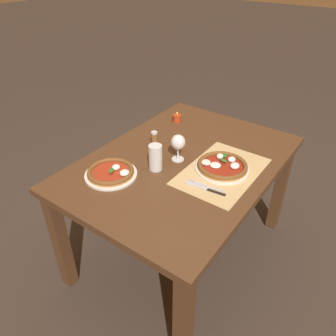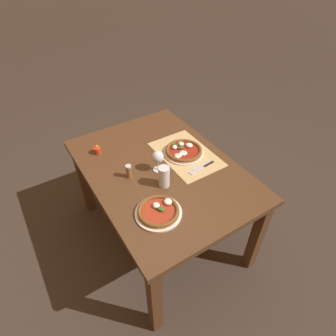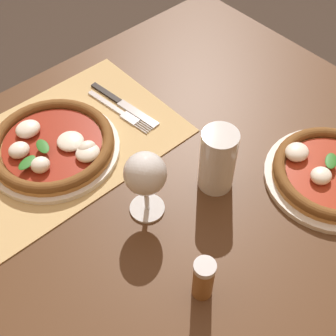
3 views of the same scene
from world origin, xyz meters
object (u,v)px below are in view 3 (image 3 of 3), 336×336
fork (119,111)px  knife (124,105)px  pepper_shaker (203,279)px  pizza_far (331,173)px  pizza_near (53,145)px  pint_glass (218,161)px  wine_glass (145,176)px

fork → knife: bearing=-153.9°
pepper_shaker → pizza_far: bearing=-179.6°
pizza_near → knife: 0.21m
fork → pizza_near: bearing=1.2°
pint_glass → pizza_near: bearing=-55.3°
pizza_near → wine_glass: size_ratio=1.86×
pepper_shaker → knife: bearing=-112.5°
pizza_near → wine_glass: (-0.06, 0.25, 0.08)m
fork → pepper_shaker: pepper_shaker is taller
pint_glass → knife: bearing=-90.4°
fork → knife: 0.03m
knife → pizza_far: bearing=111.6°
pizza_near → pepper_shaker: size_ratio=2.98×
knife → pepper_shaker: pepper_shaker is taller
pint_glass → pepper_shaker: bearing=39.2°
pint_glass → pepper_shaker: size_ratio=1.49×
pint_glass → pepper_shaker: 0.24m
fork → knife: size_ratio=0.93×
pizza_near → fork: 0.18m
pizza_near → knife: size_ratio=1.34×
pizza_near → knife: (-0.20, -0.01, -0.02)m
pizza_far → pint_glass: (0.18, -0.15, 0.05)m
pizza_far → fork: (0.20, -0.45, -0.01)m
pint_glass → wine_glass: bearing=-16.5°
wine_glass → pepper_shaker: (0.04, 0.20, -0.06)m
wine_glass → pepper_shaker: 0.21m
pepper_shaker → pizza_near: bearing=-88.2°
fork → pepper_shaker: (0.17, 0.45, 0.04)m
pizza_far → pepper_shaker: (0.37, 0.00, 0.03)m
fork → knife: knife is taller
pepper_shaker → fork: bearing=-110.5°
fork → knife: (-0.02, -0.01, 0.00)m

